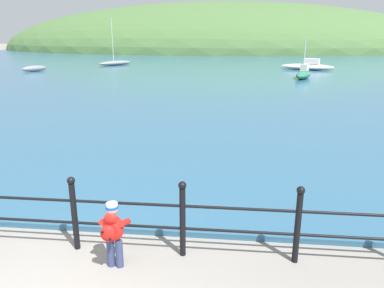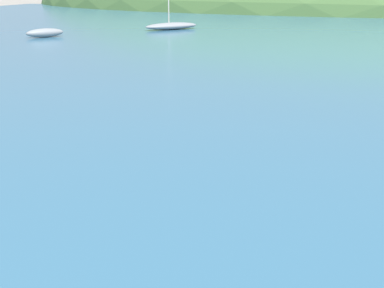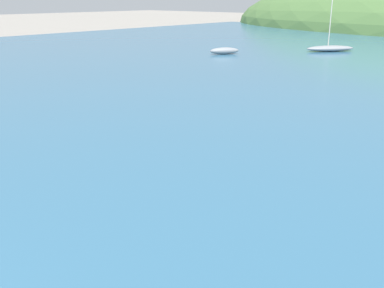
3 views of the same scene
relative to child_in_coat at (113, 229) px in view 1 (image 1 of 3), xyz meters
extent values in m
cube|color=#2D5B7A|center=(-0.75, 30.91, -0.56)|extent=(80.00, 60.00, 0.10)
ellipsoid|color=#476B38|center=(-0.75, 69.90, -0.61)|extent=(83.36, 45.85, 17.21)
cylinder|color=black|center=(-0.74, 0.41, -0.06)|extent=(0.09, 0.09, 1.10)
sphere|color=black|center=(-0.74, 0.41, 0.54)|extent=(0.12, 0.12, 0.12)
cylinder|color=black|center=(0.94, 0.41, -0.06)|extent=(0.09, 0.09, 1.10)
sphere|color=black|center=(0.94, 0.41, 0.54)|extent=(0.12, 0.12, 0.12)
cylinder|color=black|center=(2.61, 0.41, -0.06)|extent=(0.09, 0.09, 1.10)
sphere|color=black|center=(2.61, 0.41, 0.54)|extent=(0.12, 0.12, 0.12)
cylinder|color=black|center=(-0.74, 0.41, 0.21)|extent=(10.05, 0.04, 0.04)
cylinder|color=black|center=(-0.74, 0.41, -0.16)|extent=(10.05, 0.04, 0.04)
cylinder|color=navy|center=(-0.06, 0.02, -0.40)|extent=(0.11, 0.11, 0.42)
cylinder|color=navy|center=(0.07, 0.02, -0.40)|extent=(0.11, 0.11, 0.42)
ellipsoid|color=red|center=(0.00, 0.02, 0.01)|extent=(0.31, 0.24, 0.40)
ellipsoid|color=red|center=(0.00, -0.04, 0.19)|extent=(0.21, 0.13, 0.18)
cylinder|color=red|center=(-0.14, 0.12, 0.06)|extent=(0.11, 0.32, 0.19)
cylinder|color=red|center=(0.15, 0.10, 0.06)|extent=(0.11, 0.32, 0.19)
sphere|color=tan|center=(0.00, 0.02, 0.31)|extent=(0.17, 0.17, 0.17)
cylinder|color=#194CB2|center=(0.00, 0.02, 0.34)|extent=(0.17, 0.17, 0.04)
cylinder|color=silver|center=(0.00, 0.02, 0.38)|extent=(0.16, 0.16, 0.04)
ellipsoid|color=red|center=(-0.01, -0.17, 0.03)|extent=(0.23, 0.14, 0.24)
sphere|color=black|center=(-0.06, -0.24, 0.09)|extent=(0.04, 0.04, 0.04)
sphere|color=black|center=(0.04, -0.24, -0.01)|extent=(0.04, 0.04, 0.04)
ellipsoid|color=gray|center=(-14.81, 25.48, -0.27)|extent=(1.73, 2.06, 0.48)
ellipsoid|color=#287551|center=(6.59, 22.76, -0.25)|extent=(1.81, 2.73, 0.52)
cube|color=silver|center=(6.67, 22.94, 0.25)|extent=(0.71, 0.85, 0.47)
cylinder|color=beige|center=(6.54, 22.64, 1.06)|extent=(0.07, 0.07, 2.09)
ellipsoid|color=silver|center=(8.07, 29.39, -0.26)|extent=(4.75, 2.97, 0.50)
cube|color=silver|center=(8.39, 29.28, 0.21)|extent=(1.47, 1.23, 0.45)
ellipsoid|color=gray|center=(-9.95, 32.14, -0.29)|extent=(3.09, 3.50, 0.43)
cylinder|color=beige|center=(-10.06, 31.99, 1.94)|extent=(0.07, 0.07, 4.03)
camera|label=1|loc=(1.61, -4.55, 2.67)|focal=35.00mm
camera|label=2|loc=(2.51, 0.00, 2.54)|focal=50.00mm
camera|label=3|loc=(5.04, -0.27, 3.41)|focal=42.00mm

